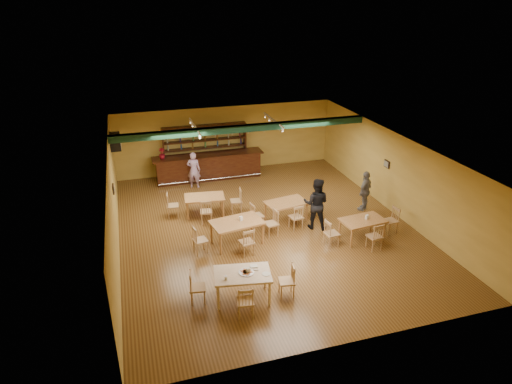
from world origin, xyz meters
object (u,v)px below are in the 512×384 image
object	(u,v)px
patron_right_a	(316,204)
dining_table_b	(286,211)
dining_table_d	(362,229)
near_table	(243,286)
bar_counter	(209,166)
patron_bar	(194,170)
dining_table_a	(205,205)
dining_table_c	(237,233)

from	to	relation	value
patron_right_a	dining_table_b	bearing A→B (deg)	-15.04
dining_table_b	patron_right_a	distance (m)	1.26
dining_table_d	patron_right_a	bearing A→B (deg)	128.24
near_table	patron_right_a	xyz separation A→B (m)	(3.50, 3.17, 0.52)
bar_counter	patron_right_a	size ratio (longest dim) A/B	2.63
patron_bar	patron_right_a	size ratio (longest dim) A/B	0.85
dining_table_d	patron_bar	world-z (taller)	patron_bar
bar_counter	dining_table_a	size ratio (longest dim) A/B	3.35
dining_table_a	dining_table_d	world-z (taller)	dining_table_a
patron_right_a	dining_table_a	bearing A→B (deg)	-1.08
bar_counter	dining_table_d	xyz separation A→B (m)	(3.87, -6.83, -0.20)
bar_counter	dining_table_d	world-z (taller)	bar_counter
dining_table_b	dining_table_d	size ratio (longest dim) A/B	1.02
dining_table_d	patron_right_a	world-z (taller)	patron_right_a
dining_table_d	patron_bar	xyz separation A→B (m)	(-4.66, 6.00, 0.43)
dining_table_c	near_table	bearing A→B (deg)	-111.00
near_table	patron_bar	size ratio (longest dim) A/B	0.95
bar_counter	dining_table_c	size ratio (longest dim) A/B	2.96
dining_table_d	dining_table_a	bearing A→B (deg)	138.81
dining_table_c	dining_table_d	xyz separation A→B (m)	(4.09, -0.90, -0.05)
dining_table_c	patron_right_a	size ratio (longest dim) A/B	0.89
dining_table_b	near_table	world-z (taller)	near_table
dining_table_d	near_table	xyz separation A→B (m)	(-4.67, -1.96, 0.04)
dining_table_c	near_table	distance (m)	2.91
patron_right_a	dining_table_c	bearing A→B (deg)	36.05
dining_table_a	patron_bar	bearing A→B (deg)	95.74
patron_bar	dining_table_a	bearing A→B (deg)	108.94
dining_table_c	dining_table_b	bearing A→B (deg)	18.08
patron_right_a	bar_counter	bearing A→B (deg)	-34.37
bar_counter	patron_right_a	distance (m)	6.25
dining_table_b	dining_table_c	xyz separation A→B (m)	(-2.12, -1.11, 0.04)
dining_table_a	dining_table_c	xyz separation A→B (m)	(0.61, -2.44, 0.05)
near_table	patron_right_a	world-z (taller)	patron_right_a
dining_table_b	near_table	size ratio (longest dim) A/B	0.98
dining_table_a	patron_right_a	size ratio (longest dim) A/B	0.79
dining_table_a	patron_bar	distance (m)	2.70
dining_table_b	bar_counter	bearing A→B (deg)	101.77
dining_table_b	dining_table_c	bearing A→B (deg)	-162.10
bar_counter	near_table	world-z (taller)	bar_counter
dining_table_b	patron_right_a	world-z (taller)	patron_right_a
dining_table_a	dining_table_b	xyz separation A→B (m)	(2.73, -1.33, 0.01)
dining_table_c	bar_counter	bearing A→B (deg)	78.30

